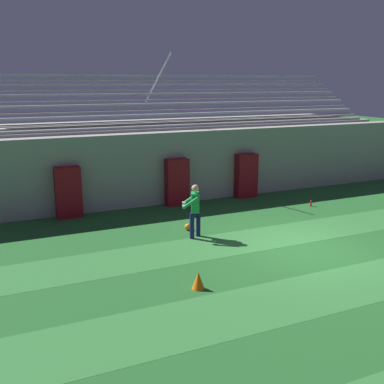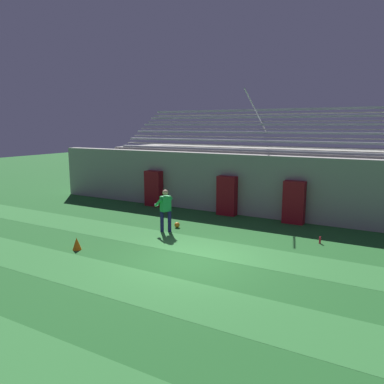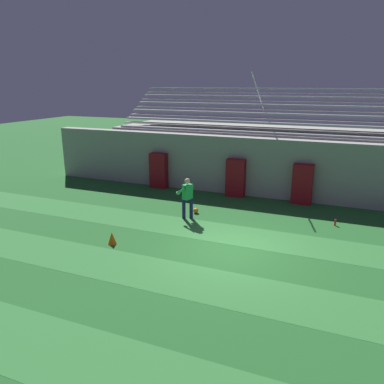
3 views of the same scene
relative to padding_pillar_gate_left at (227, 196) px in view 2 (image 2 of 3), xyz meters
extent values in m
plane|color=#236028|center=(1.54, -5.95, -0.91)|extent=(80.00, 80.00, 0.00)
cube|color=#337A38|center=(1.54, -11.95, -0.90)|extent=(28.00, 1.82, 0.01)
cube|color=#337A38|center=(1.54, -8.31, -0.90)|extent=(28.00, 1.82, 0.01)
cube|color=#337A38|center=(1.54, -4.66, -0.90)|extent=(28.00, 1.82, 0.01)
cube|color=#999691|center=(1.54, 0.55, 0.49)|extent=(24.00, 0.60, 2.80)
cube|color=maroon|center=(0.00, 0.00, 0.00)|extent=(0.89, 0.44, 1.81)
cube|color=maroon|center=(3.09, 0.00, 0.00)|extent=(0.89, 0.44, 1.81)
cube|color=maroon|center=(-4.12, 0.00, 0.00)|extent=(0.89, 0.44, 1.81)
cube|color=#999691|center=(1.54, 3.25, 0.54)|extent=(18.00, 4.60, 2.90)
cube|color=#A8AAB2|center=(1.54, 1.30, 2.04)|extent=(17.10, 0.36, 0.10)
cube|color=#999691|center=(1.54, 1.10, 1.81)|extent=(17.10, 0.60, 0.04)
cube|color=#A8AAB2|center=(1.54, 2.00, 2.44)|extent=(17.10, 0.36, 0.10)
cube|color=#999691|center=(1.54, 1.80, 2.21)|extent=(17.10, 0.60, 0.04)
cube|color=#A8AAB2|center=(1.54, 2.70, 2.84)|extent=(17.10, 0.36, 0.10)
cube|color=#999691|center=(1.54, 2.50, 2.61)|extent=(17.10, 0.60, 0.04)
cube|color=#A8AAB2|center=(1.54, 3.40, 3.24)|extent=(17.10, 0.36, 0.10)
cube|color=#999691|center=(1.54, 3.20, 3.01)|extent=(17.10, 0.60, 0.04)
cube|color=#A8AAB2|center=(1.54, 4.10, 3.64)|extent=(17.10, 0.36, 0.10)
cube|color=#999691|center=(1.54, 3.90, 3.41)|extent=(17.10, 0.60, 0.04)
cube|color=#A8AAB2|center=(1.54, 4.80, 4.04)|extent=(17.10, 0.36, 0.10)
cube|color=#999691|center=(1.54, 4.60, 3.81)|extent=(17.10, 0.60, 0.04)
cylinder|color=#A8AAB2|center=(0.28, 2.80, 3.89)|extent=(0.06, 3.33, 2.05)
cylinder|color=#19194C|center=(-1.06, -3.80, -0.50)|extent=(0.18, 0.18, 0.82)
cylinder|color=#19194C|center=(-0.79, -3.67, -0.50)|extent=(0.18, 0.18, 0.82)
cube|color=green|center=(-0.92, -3.74, 0.21)|extent=(0.37, 0.44, 0.60)
sphere|color=tan|center=(-0.92, -3.74, 0.65)|extent=(0.22, 0.22, 0.22)
cylinder|color=green|center=(-1.14, -3.91, 0.26)|extent=(0.48, 0.26, 0.37)
cylinder|color=green|center=(-0.96, -3.46, 0.26)|extent=(0.48, 0.26, 0.37)
cube|color=silver|center=(-1.31, -3.80, 0.13)|extent=(0.14, 0.14, 0.08)
cube|color=silver|center=(-1.16, -3.43, 0.13)|extent=(0.14, 0.14, 0.08)
sphere|color=orange|center=(-0.85, -3.02, -0.80)|extent=(0.22, 0.22, 0.22)
cone|color=orange|center=(-2.32, -7.01, -0.70)|extent=(0.30, 0.30, 0.42)
cylinder|color=red|center=(4.63, -2.32, -0.79)|extent=(0.07, 0.07, 0.24)
camera|label=1|loc=(-6.36, -15.71, 3.76)|focal=42.00mm
camera|label=2|loc=(6.92, -15.56, 3.19)|focal=35.00mm
camera|label=3|loc=(4.61, -16.84, 4.35)|focal=35.00mm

